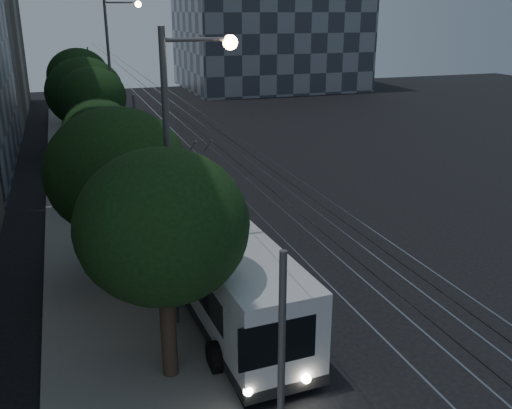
{
  "coord_description": "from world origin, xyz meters",
  "views": [
    {
      "loc": [
        -8.64,
        -18.35,
        9.91
      ],
      "look_at": [
        -1.5,
        2.64,
        2.33
      ],
      "focal_mm": 40.0,
      "sensor_mm": 36.0,
      "label": 1
    }
  ],
  "objects_px": {
    "pickup_silver": "(160,193)",
    "car_white_d": "(120,127)",
    "car_white_a": "(163,163)",
    "car_white_c": "(128,139)",
    "trolleybus": "(218,263)",
    "streetlamp_far": "(115,62)",
    "car_white_b": "(135,151)",
    "streetlamp_near": "(181,156)"
  },
  "relations": [
    {
      "from": "pickup_silver",
      "to": "car_white_a",
      "type": "xyz_separation_m",
      "value": [
        1.38,
        7.05,
        -0.3
      ]
    },
    {
      "from": "car_white_c",
      "to": "streetlamp_far",
      "type": "height_order",
      "value": "streetlamp_far"
    },
    {
      "from": "trolleybus",
      "to": "streetlamp_near",
      "type": "height_order",
      "value": "streetlamp_near"
    },
    {
      "from": "pickup_silver",
      "to": "car_white_a",
      "type": "distance_m",
      "value": 7.19
    },
    {
      "from": "streetlamp_far",
      "to": "car_white_b",
      "type": "bearing_deg",
      "value": -78.03
    },
    {
      "from": "pickup_silver",
      "to": "car_white_d",
      "type": "bearing_deg",
      "value": 101.05
    },
    {
      "from": "car_white_b",
      "to": "streetlamp_far",
      "type": "xyz_separation_m",
      "value": [
        -0.62,
        2.9,
        5.82
      ]
    },
    {
      "from": "car_white_b",
      "to": "car_white_d",
      "type": "height_order",
      "value": "car_white_d"
    },
    {
      "from": "car_white_a",
      "to": "car_white_d",
      "type": "distance_m",
      "value": 12.56
    },
    {
      "from": "pickup_silver",
      "to": "car_white_d",
      "type": "relative_size",
      "value": 1.53
    },
    {
      "from": "car_white_a",
      "to": "pickup_silver",
      "type": "bearing_deg",
      "value": -93.83
    },
    {
      "from": "car_white_b",
      "to": "streetlamp_far",
      "type": "relative_size",
      "value": 0.42
    },
    {
      "from": "pickup_silver",
      "to": "streetlamp_near",
      "type": "bearing_deg",
      "value": -84.25
    },
    {
      "from": "pickup_silver",
      "to": "car_white_c",
      "type": "height_order",
      "value": "pickup_silver"
    },
    {
      "from": "car_white_b",
      "to": "car_white_c",
      "type": "relative_size",
      "value": 1.05
    },
    {
      "from": "trolleybus",
      "to": "car_white_a",
      "type": "height_order",
      "value": "trolleybus"
    },
    {
      "from": "pickup_silver",
      "to": "car_white_c",
      "type": "bearing_deg",
      "value": 100.8
    },
    {
      "from": "car_white_a",
      "to": "car_white_d",
      "type": "bearing_deg",
      "value": 103.52
    },
    {
      "from": "pickup_silver",
      "to": "car_white_d",
      "type": "xyz_separation_m",
      "value": [
        0.0,
        19.54,
        -0.18
      ]
    },
    {
      "from": "car_white_c",
      "to": "trolleybus",
      "type": "bearing_deg",
      "value": -67.85
    },
    {
      "from": "car_white_d",
      "to": "streetlamp_far",
      "type": "xyz_separation_m",
      "value": [
        -0.48,
        -5.73,
        5.74
      ]
    },
    {
      "from": "pickup_silver",
      "to": "streetlamp_far",
      "type": "height_order",
      "value": "streetlamp_far"
    },
    {
      "from": "trolleybus",
      "to": "streetlamp_far",
      "type": "distance_m",
      "value": 25.14
    },
    {
      "from": "trolleybus",
      "to": "streetlamp_near",
      "type": "xyz_separation_m",
      "value": [
        -1.29,
        -0.93,
        4.13
      ]
    },
    {
      "from": "pickup_silver",
      "to": "car_white_d",
      "type": "distance_m",
      "value": 19.54
    },
    {
      "from": "car_white_c",
      "to": "car_white_d",
      "type": "height_order",
      "value": "car_white_d"
    },
    {
      "from": "car_white_b",
      "to": "streetlamp_near",
      "type": "bearing_deg",
      "value": -71.63
    },
    {
      "from": "car_white_b",
      "to": "car_white_d",
      "type": "distance_m",
      "value": 8.63
    },
    {
      "from": "car_white_d",
      "to": "streetlamp_far",
      "type": "distance_m",
      "value": 8.12
    },
    {
      "from": "car_white_a",
      "to": "streetlamp_near",
      "type": "relative_size",
      "value": 0.38
    },
    {
      "from": "streetlamp_near",
      "to": "car_white_c",
      "type": "bearing_deg",
      "value": 87.48
    },
    {
      "from": "car_white_a",
      "to": "streetlamp_near",
      "type": "distance_m",
      "value": 19.67
    },
    {
      "from": "car_white_c",
      "to": "streetlamp_near",
      "type": "distance_m",
      "value": 26.82
    },
    {
      "from": "car_white_c",
      "to": "car_white_d",
      "type": "xyz_separation_m",
      "value": [
        -0.06,
        5.0,
        0.03
      ]
    },
    {
      "from": "trolleybus",
      "to": "streetlamp_far",
      "type": "relative_size",
      "value": 1.09
    },
    {
      "from": "pickup_silver",
      "to": "trolleybus",
      "type": "bearing_deg",
      "value": -77.89
    },
    {
      "from": "car_white_c",
      "to": "car_white_d",
      "type": "relative_size",
      "value": 1.0
    },
    {
      "from": "car_white_a",
      "to": "streetlamp_far",
      "type": "xyz_separation_m",
      "value": [
        -1.85,
        6.76,
        5.85
      ]
    },
    {
      "from": "car_white_b",
      "to": "streetlamp_near",
      "type": "distance_m",
      "value": 23.28
    },
    {
      "from": "car_white_a",
      "to": "car_white_b",
      "type": "distance_m",
      "value": 4.05
    },
    {
      "from": "car_white_d",
      "to": "streetlamp_far",
      "type": "height_order",
      "value": "streetlamp_far"
    },
    {
      "from": "car_white_d",
      "to": "streetlamp_near",
      "type": "xyz_separation_m",
      "value": [
        -1.09,
        -31.31,
        5.01
      ]
    }
  ]
}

